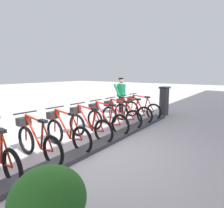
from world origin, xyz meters
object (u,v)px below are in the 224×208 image
(bike_docked_1, at_px, (131,111))
(bike_docked_6, at_px, (36,141))
(bike_docked_3, at_px, (105,119))
(worker_near_rack, at_px, (121,94))
(bike_docked_2, at_px, (119,115))
(bike_docked_5, at_px, (65,131))
(payment_kiosk, at_px, (164,100))
(bike_docked_4, at_px, (88,124))
(bike_docked_0, at_px, (141,108))

(bike_docked_1, xyz_separation_m, bike_docked_6, (0.00, 4.08, 0.00))
(bike_docked_3, distance_m, worker_near_rack, 2.88)
(bike_docked_1, bearing_deg, bike_docked_3, 90.00)
(bike_docked_1, relative_size, bike_docked_6, 1.00)
(bike_docked_2, height_order, bike_docked_3, same)
(bike_docked_5, bearing_deg, bike_docked_2, -90.00)
(payment_kiosk, xyz_separation_m, bike_docked_5, (0.57, 5.21, -0.24))
(bike_docked_3, relative_size, bike_docked_6, 1.00)
(bike_docked_4, distance_m, bike_docked_6, 1.63)
(bike_docked_4, height_order, worker_near_rack, worker_near_rack)
(bike_docked_0, distance_m, worker_near_rack, 1.22)
(bike_docked_3, relative_size, worker_near_rack, 1.04)
(payment_kiosk, relative_size, worker_near_rack, 0.77)
(bike_docked_0, distance_m, bike_docked_1, 0.82)
(bike_docked_3, bearing_deg, bike_docked_1, -90.00)
(bike_docked_0, relative_size, bike_docked_3, 1.00)
(bike_docked_1, distance_m, bike_docked_3, 1.63)
(bike_docked_0, bearing_deg, payment_kiosk, -116.71)
(bike_docked_6, xyz_separation_m, worker_near_rack, (1.11, -5.07, 0.48))
(payment_kiosk, xyz_separation_m, bike_docked_1, (0.57, 1.95, -0.24))
(bike_docked_1, xyz_separation_m, bike_docked_2, (0.00, 0.82, 0.00))
(bike_docked_3, relative_size, bike_docked_5, 1.00)
(bike_docked_1, xyz_separation_m, bike_docked_3, (0.00, 1.63, 0.00))
(payment_kiosk, bearing_deg, bike_docked_3, 80.93)
(payment_kiosk, height_order, bike_docked_1, payment_kiosk)
(bike_docked_0, relative_size, bike_docked_1, 1.00)
(payment_kiosk, height_order, bike_docked_4, payment_kiosk)
(worker_near_rack, bearing_deg, bike_docked_2, 121.56)
(bike_docked_4, bearing_deg, bike_docked_0, -90.00)
(bike_docked_3, height_order, bike_docked_6, same)
(bike_docked_3, height_order, bike_docked_4, same)
(bike_docked_6, bearing_deg, bike_docked_2, -90.00)
(bike_docked_4, xyz_separation_m, bike_docked_6, (0.00, 1.63, 0.00))
(bike_docked_1, bearing_deg, bike_docked_0, -90.00)
(bike_docked_0, relative_size, bike_docked_2, 1.00)
(bike_docked_5, bearing_deg, bike_docked_1, -90.00)
(payment_kiosk, xyz_separation_m, bike_docked_6, (0.57, 6.03, -0.24))
(bike_docked_0, relative_size, worker_near_rack, 1.04)
(bike_docked_4, bearing_deg, bike_docked_6, 90.00)
(worker_near_rack, bearing_deg, bike_docked_5, 104.61)
(payment_kiosk, xyz_separation_m, bike_docked_0, (0.57, 1.14, -0.24))
(payment_kiosk, height_order, bike_docked_2, payment_kiosk)
(bike_docked_4, xyz_separation_m, worker_near_rack, (1.11, -3.43, 0.48))
(bike_docked_2, xyz_separation_m, bike_docked_6, (0.00, 3.26, 0.00))
(bike_docked_1, distance_m, bike_docked_6, 4.08)
(payment_kiosk, relative_size, bike_docked_2, 0.74)
(payment_kiosk, distance_m, bike_docked_1, 2.05)
(bike_docked_2, bearing_deg, bike_docked_4, 90.00)
(bike_docked_6, bearing_deg, bike_docked_0, -90.00)
(bike_docked_2, height_order, worker_near_rack, worker_near_rack)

